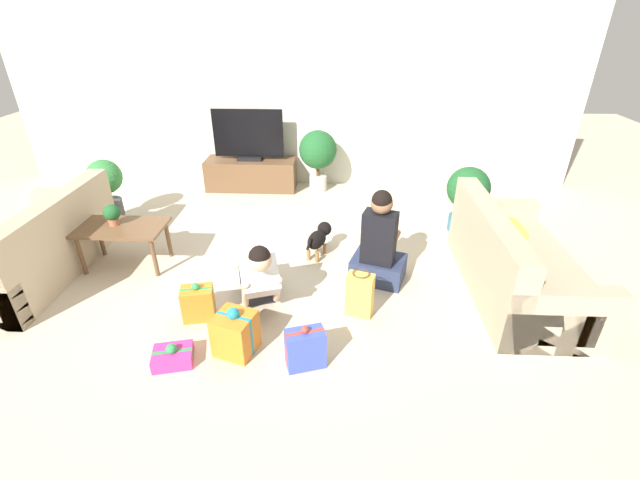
% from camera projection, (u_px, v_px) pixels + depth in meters
% --- Properties ---
extents(ground_plane, '(16.00, 16.00, 0.00)m').
position_uv_depth(ground_plane, '(272.00, 269.00, 4.59)').
color(ground_plane, beige).
extents(wall_back, '(8.40, 0.06, 2.60)m').
position_uv_depth(wall_back, '(293.00, 98.00, 6.28)').
color(wall_back, beige).
rests_on(wall_back, ground_plane).
extents(sofa_left, '(0.89, 1.87, 0.83)m').
position_uv_depth(sofa_left, '(37.00, 249.00, 4.39)').
color(sofa_left, tan).
rests_on(sofa_left, ground_plane).
extents(sofa_right, '(0.89, 1.87, 0.83)m').
position_uv_depth(sofa_right, '(513.00, 264.00, 4.13)').
color(sofa_right, tan).
rests_on(sofa_right, ground_plane).
extents(coffee_table, '(0.89, 0.52, 0.47)m').
position_uv_depth(coffee_table, '(122.00, 231.00, 4.48)').
color(coffee_table, brown).
rests_on(coffee_table, ground_plane).
extents(tv_console, '(1.35, 0.48, 0.46)m').
position_uv_depth(tv_console, '(251.00, 174.00, 6.54)').
color(tv_console, brown).
rests_on(tv_console, ground_plane).
extents(tv, '(1.03, 0.20, 0.75)m').
position_uv_depth(tv, '(248.00, 137.00, 6.27)').
color(tv, black).
rests_on(tv, tv_console).
extents(potted_plant_corner_left, '(0.43, 0.43, 0.82)m').
position_uv_depth(potted_plant_corner_left, '(106.00, 184.00, 5.41)').
color(potted_plant_corner_left, '#4C4C51').
rests_on(potted_plant_corner_left, ground_plane).
extents(potted_plant_back_right, '(0.56, 0.56, 0.92)m').
position_uv_depth(potted_plant_back_right, '(318.00, 153.00, 6.28)').
color(potted_plant_back_right, beige).
rests_on(potted_plant_back_right, ground_plane).
extents(potted_plant_corner_right, '(0.51, 0.51, 0.82)m').
position_uv_depth(potted_plant_corner_right, '(467.00, 194.00, 5.16)').
color(potted_plant_corner_right, '#336B84').
rests_on(potted_plant_corner_right, ground_plane).
extents(person_kneeling, '(0.53, 0.78, 0.75)m').
position_uv_depth(person_kneeling, '(258.00, 274.00, 3.90)').
color(person_kneeling, '#23232D').
rests_on(person_kneeling, ground_plane).
extents(person_sitting, '(0.62, 0.58, 1.00)m').
position_uv_depth(person_sitting, '(379.00, 248.00, 4.24)').
color(person_sitting, '#283351').
rests_on(person_sitting, ground_plane).
extents(dog, '(0.30, 0.50, 0.35)m').
position_uv_depth(dog, '(319.00, 237.00, 4.76)').
color(dog, black).
rests_on(dog, ground_plane).
extents(gift_box_a, '(0.35, 0.31, 0.17)m').
position_uv_depth(gift_box_a, '(173.00, 356.00, 3.36)').
color(gift_box_a, '#CC3389').
rests_on(gift_box_a, ground_plane).
extents(gift_box_b, '(0.33, 0.24, 0.38)m').
position_uv_depth(gift_box_b, '(305.00, 348.00, 3.28)').
color(gift_box_b, '#3D51BC').
rests_on(gift_box_b, ground_plane).
extents(gift_box_c, '(0.31, 0.25, 0.37)m').
position_uv_depth(gift_box_c, '(198.00, 303.00, 3.81)').
color(gift_box_c, orange).
rests_on(gift_box_c, ground_plane).
extents(gift_box_d, '(0.37, 0.37, 0.43)m').
position_uv_depth(gift_box_d, '(235.00, 333.00, 3.42)').
color(gift_box_d, orange).
rests_on(gift_box_d, ground_plane).
extents(gift_bag_a, '(0.26, 0.19, 0.44)m').
position_uv_depth(gift_bag_a, '(360.00, 295.00, 3.82)').
color(gift_bag_a, '#E5B74C').
rests_on(gift_bag_a, ground_plane).
extents(tabletop_plant, '(0.17, 0.17, 0.22)m').
position_uv_depth(tabletop_plant, '(112.00, 214.00, 4.43)').
color(tabletop_plant, '#A36042').
rests_on(tabletop_plant, coffee_table).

